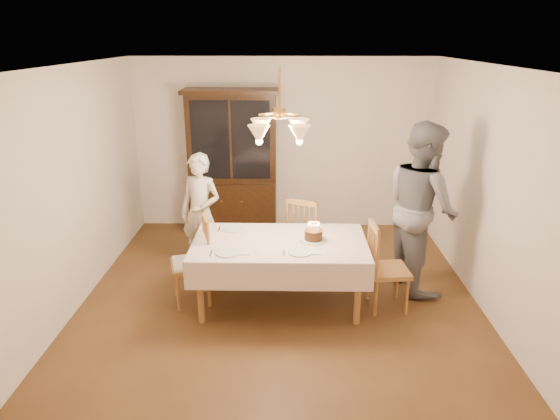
{
  "coord_description": "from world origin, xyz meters",
  "views": [
    {
      "loc": [
        0.1,
        -5.02,
        2.88
      ],
      "look_at": [
        0.0,
        0.2,
        1.05
      ],
      "focal_mm": 32.0,
      "sensor_mm": 36.0,
      "label": 1
    }
  ],
  "objects_px": {
    "china_hutch": "(233,165)",
    "birthday_cake": "(313,236)",
    "dining_table": "(280,248)",
    "chair_far_side": "(307,238)",
    "elderly_woman": "(201,213)"
  },
  "relations": [
    {
      "from": "dining_table",
      "to": "chair_far_side",
      "type": "xyz_separation_m",
      "value": [
        0.33,
        0.86,
        -0.24
      ]
    },
    {
      "from": "birthday_cake",
      "to": "china_hutch",
      "type": "bearing_deg",
      "value": 116.77
    },
    {
      "from": "chair_far_side",
      "to": "elderly_woman",
      "type": "bearing_deg",
      "value": 178.11
    },
    {
      "from": "china_hutch",
      "to": "birthday_cake",
      "type": "xyz_separation_m",
      "value": [
        1.12,
        -2.22,
        -0.23
      ]
    },
    {
      "from": "elderly_woman",
      "to": "birthday_cake",
      "type": "height_order",
      "value": "elderly_woman"
    },
    {
      "from": "dining_table",
      "to": "elderly_woman",
      "type": "distance_m",
      "value": 1.36
    },
    {
      "from": "birthday_cake",
      "to": "chair_far_side",
      "type": "bearing_deg",
      "value": 93.0
    },
    {
      "from": "elderly_woman",
      "to": "birthday_cake",
      "type": "relative_size",
      "value": 5.07
    },
    {
      "from": "china_hutch",
      "to": "chair_far_side",
      "type": "bearing_deg",
      "value": -52.37
    },
    {
      "from": "chair_far_side",
      "to": "elderly_woman",
      "type": "distance_m",
      "value": 1.38
    },
    {
      "from": "dining_table",
      "to": "china_hutch",
      "type": "height_order",
      "value": "china_hutch"
    },
    {
      "from": "elderly_woman",
      "to": "chair_far_side",
      "type": "bearing_deg",
      "value": 19.74
    },
    {
      "from": "chair_far_side",
      "to": "china_hutch",
      "type": "bearing_deg",
      "value": 127.63
    },
    {
      "from": "chair_far_side",
      "to": "birthday_cake",
      "type": "distance_m",
      "value": 0.9
    },
    {
      "from": "dining_table",
      "to": "birthday_cake",
      "type": "distance_m",
      "value": 0.39
    }
  ]
}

